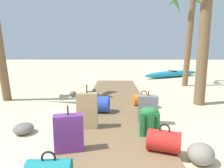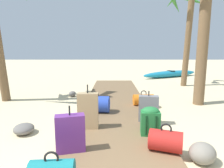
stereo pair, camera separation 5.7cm
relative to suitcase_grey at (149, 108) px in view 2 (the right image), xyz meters
The scene contains 14 objects.
ground_plane 1.00m from the suitcase_grey, 135.24° to the left, with size 60.00×60.00×0.00m, color beige.
boardwalk 1.69m from the suitcase_grey, 113.68° to the left, with size 1.74×8.58×0.08m, color brown.
suitcase_grey is the anchor object (origin of this frame).
duffel_bag_blue 1.33m from the suitcase_grey, 151.72° to the left, with size 0.70×0.47×0.51m.
suitcase_purple 1.89m from the suitcase_grey, 136.92° to the right, with size 0.45×0.28×0.70m.
duffel_bag_orange 1.28m from the suitcase_grey, 85.66° to the left, with size 0.58×0.34×0.41m.
backpack_green 0.69m from the suitcase_grey, 97.47° to the right, with size 0.35×0.29×0.51m.
suitcase_tan 1.29m from the suitcase_grey, 162.25° to the right, with size 0.39×0.18×0.85m.
duffel_bag_red 1.29m from the suitcase_grey, 88.79° to the right, with size 0.56×0.46×0.43m.
palm_tree_far_right 6.13m from the suitcase_grey, 62.51° to the left, with size 2.23×2.22×4.38m.
kayak 8.19m from the suitcase_grey, 70.58° to the left, with size 3.84×2.53×0.39m.
rock_left_far 3.38m from the suitcase_grey, 129.19° to the left, with size 0.27×0.22×0.19m, color slate.
rock_left_near 2.50m from the suitcase_grey, 168.97° to the right, with size 0.38×0.42×0.19m, color slate.
rock_right_near 1.57m from the suitcase_grey, 71.55° to the right, with size 0.39×0.35×0.29m, color gray.
Camera 2 is at (-0.10, -1.29, 1.56)m, focal length 32.02 mm.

